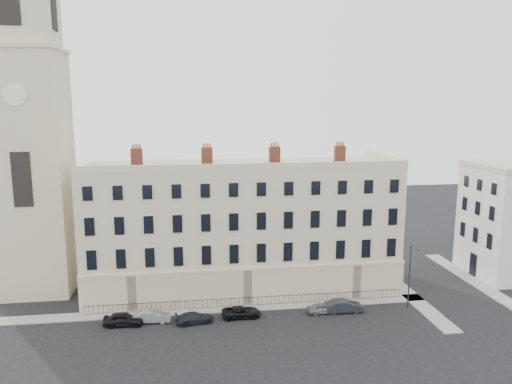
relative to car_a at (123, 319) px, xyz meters
The scene contains 14 objects.
ground 19.24m from the car_a, ahead, with size 160.00×160.00×0.00m, color black.
terrace 17.59m from the car_a, 36.05° to the left, with size 36.22×12.22×17.00m.
church_tower 24.01m from the car_a, 133.35° to the left, with size 8.00×8.13×44.00m.
pavement_terrace 9.45m from the car_a, 15.84° to the left, with size 48.00×2.00×0.12m, color gray.
pavement_east_return 32.56m from the car_a, ahead, with size 2.00×24.00×0.12m, color gray.
pavement_adjacent 42.76m from the car_a, 10.20° to the left, with size 2.00×20.00×0.12m, color gray.
railings 13.41m from the car_a, 12.81° to the left, with size 35.00×0.04×0.96m.
car_a is the anchor object (origin of this frame).
car_b 2.85m from the car_a, ahead, with size 1.32×3.79×1.25m, color gray.
car_c 7.11m from the car_a, ahead, with size 1.57×3.87×1.12m, color black.
car_d 12.00m from the car_a, ahead, with size 1.89×4.09×1.14m, color black.
car_e 20.67m from the car_a, ahead, with size 1.31×3.25×1.11m, color slate.
car_f 23.06m from the car_a, ahead, with size 1.43×4.10×1.35m, color #22272E.
streetlamp 30.45m from the car_a, ahead, with size 0.47×1.52×7.12m.
Camera 1 is at (-12.43, -46.08, 22.25)m, focal length 35.00 mm.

